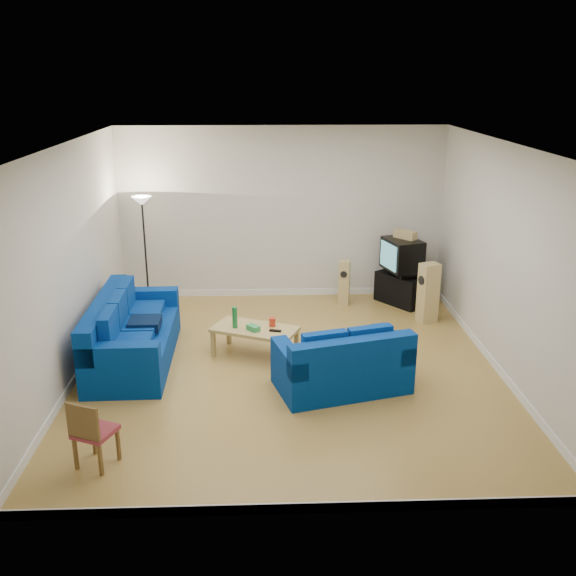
{
  "coord_description": "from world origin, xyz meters",
  "views": [
    {
      "loc": [
        -0.35,
        -8.47,
        4.09
      ],
      "look_at": [
        0.0,
        0.4,
        1.1
      ],
      "focal_mm": 40.0,
      "sensor_mm": 36.0,
      "label": 1
    }
  ],
  "objects_px": {
    "television": "(402,255)",
    "sofa_loveseat": "(343,367)",
    "coffee_table": "(255,331)",
    "tv_stand": "(402,289)",
    "sofa_three_seat": "(130,338)"
  },
  "relations": [
    {
      "from": "sofa_three_seat",
      "to": "tv_stand",
      "type": "relative_size",
      "value": 2.73
    },
    {
      "from": "coffee_table",
      "to": "tv_stand",
      "type": "bearing_deg",
      "value": 39.65
    },
    {
      "from": "sofa_three_seat",
      "to": "television",
      "type": "relative_size",
      "value": 2.93
    },
    {
      "from": "sofa_loveseat",
      "to": "sofa_three_seat",
      "type": "bearing_deg",
      "value": 145.85
    },
    {
      "from": "sofa_loveseat",
      "to": "coffee_table",
      "type": "height_order",
      "value": "sofa_loveseat"
    },
    {
      "from": "sofa_loveseat",
      "to": "tv_stand",
      "type": "relative_size",
      "value": 2.08
    },
    {
      "from": "sofa_loveseat",
      "to": "television",
      "type": "bearing_deg",
      "value": 50.96
    },
    {
      "from": "coffee_table",
      "to": "sofa_three_seat",
      "type": "bearing_deg",
      "value": -176.73
    },
    {
      "from": "sofa_three_seat",
      "to": "television",
      "type": "height_order",
      "value": "television"
    },
    {
      "from": "tv_stand",
      "to": "television",
      "type": "height_order",
      "value": "television"
    },
    {
      "from": "sofa_loveseat",
      "to": "television",
      "type": "height_order",
      "value": "television"
    },
    {
      "from": "sofa_three_seat",
      "to": "sofa_loveseat",
      "type": "height_order",
      "value": "sofa_three_seat"
    },
    {
      "from": "sofa_loveseat",
      "to": "tv_stand",
      "type": "bearing_deg",
      "value": 50.71
    },
    {
      "from": "sofa_loveseat",
      "to": "television",
      "type": "xyz_separation_m",
      "value": [
        1.46,
        3.32,
        0.63
      ]
    },
    {
      "from": "television",
      "to": "sofa_loveseat",
      "type": "bearing_deg",
      "value": -39.83
    }
  ]
}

